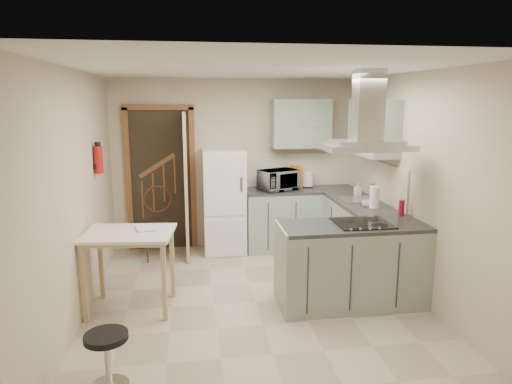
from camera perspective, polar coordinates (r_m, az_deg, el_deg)
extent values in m
plane|color=#B9A990|center=(5.19, -0.05, -13.57)|extent=(4.20, 4.20, 0.00)
plane|color=silver|center=(4.71, -0.06, 15.17)|extent=(4.20, 4.20, 0.00)
plane|color=#C0B195|center=(6.85, -2.60, 3.53)|extent=(3.60, 0.00, 3.60)
plane|color=#C0B195|center=(4.88, -21.48, -0.53)|extent=(0.00, 4.20, 4.20)
plane|color=#C0B195|center=(5.35, 19.37, 0.63)|extent=(0.00, 4.20, 4.20)
cube|color=brown|center=(6.83, -11.79, 1.58)|extent=(1.10, 0.12, 2.10)
cube|color=white|center=(6.63, -4.02, -1.15)|extent=(0.60, 0.60, 1.50)
cube|color=#9EB2A0|center=(6.82, 3.25, -3.38)|extent=(1.08, 0.60, 0.90)
cube|color=#9EB2A0|center=(6.42, 11.87, -4.57)|extent=(0.60, 1.95, 0.90)
cube|color=beige|center=(7.01, 5.25, 2.86)|extent=(1.68, 0.02, 0.50)
cube|color=#9EB2A0|center=(6.78, 5.60, 8.50)|extent=(0.85, 0.35, 0.70)
cube|color=#9EB2A0|center=(5.97, 14.47, 7.80)|extent=(0.35, 0.90, 0.70)
cube|color=#9EB2A0|center=(5.09, 11.87, -8.84)|extent=(1.55, 0.65, 0.90)
cube|color=black|center=(4.99, 13.17, -3.83)|extent=(0.58, 0.50, 0.01)
cube|color=silver|center=(4.84, 13.61, 5.50)|extent=(0.90, 0.55, 0.10)
cube|color=silver|center=(6.15, 12.60, -0.93)|extent=(0.45, 0.40, 0.01)
cylinder|color=#B2140F|center=(5.69, -19.08, 3.82)|extent=(0.10, 0.10, 0.32)
cube|color=tan|center=(5.05, -15.38, -9.48)|extent=(0.98, 0.78, 0.85)
cube|color=#462E17|center=(6.52, -12.14, -4.24)|extent=(0.45, 0.45, 0.92)
cylinder|color=black|center=(3.92, -18.05, -19.36)|extent=(0.43, 0.43, 0.45)
imported|color=black|center=(6.64, 2.83, 1.52)|extent=(0.64, 0.55, 0.30)
cylinder|color=white|center=(6.90, 6.48, 1.63)|extent=(0.21, 0.21, 0.25)
cube|color=orange|center=(6.85, 5.02, 1.92)|extent=(0.16, 0.23, 0.33)
imported|color=#A1A0AB|center=(6.43, 12.59, 0.34)|extent=(0.09, 0.09, 0.17)
cylinder|color=white|center=(5.71, 14.56, -0.60)|extent=(0.13, 0.13, 0.28)
imported|color=silver|center=(5.77, 13.61, -1.40)|extent=(0.13, 0.13, 0.08)
cylinder|color=#AB0E1C|center=(5.43, 17.74, -1.91)|extent=(0.08, 0.08, 0.18)
imported|color=#A13935|center=(4.95, -14.74, -4.05)|extent=(0.23, 0.28, 0.11)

